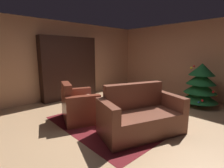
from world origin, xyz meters
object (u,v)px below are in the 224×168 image
object	(u,v)px
armchair_red	(79,107)
coffee_table	(109,105)
book_stack_on_table	(110,103)
bookshelf_unit	(72,69)
decorated_tree	(200,85)
couch_red	(140,117)
bottle_on_table	(117,100)

from	to	relation	value
armchair_red	coffee_table	bearing A→B (deg)	44.07
coffee_table	book_stack_on_table	distance (m)	0.09
bookshelf_unit	book_stack_on_table	xyz separation A→B (m)	(2.45, -0.44, -0.58)
book_stack_on_table	decorated_tree	distance (m)	2.90
couch_red	decorated_tree	size ratio (longest dim) A/B	1.41
armchair_red	decorated_tree	xyz separation A→B (m)	(1.55, 3.22, 0.32)
armchair_red	bookshelf_unit	bearing A→B (deg)	153.51
couch_red	book_stack_on_table	distance (m)	0.85
couch_red	bottle_on_table	bearing A→B (deg)	176.65
bookshelf_unit	coffee_table	world-z (taller)	bookshelf_unit
coffee_table	bottle_on_table	size ratio (longest dim) A/B	2.55
couch_red	decorated_tree	xyz separation A→B (m)	(0.14, 2.65, 0.32)
bookshelf_unit	bottle_on_table	bearing A→B (deg)	-7.29
armchair_red	bottle_on_table	world-z (taller)	armchair_red
armchair_red	book_stack_on_table	size ratio (longest dim) A/B	5.38
bottle_on_table	coffee_table	bearing A→B (deg)	-149.18
bookshelf_unit	bottle_on_table	xyz separation A→B (m)	(2.58, -0.33, -0.51)
couch_red	coffee_table	world-z (taller)	couch_red
book_stack_on_table	bottle_on_table	bearing A→B (deg)	40.43
book_stack_on_table	decorated_tree	bearing A→B (deg)	70.07
book_stack_on_table	decorated_tree	world-z (taller)	decorated_tree
bottle_on_table	decorated_tree	distance (m)	2.75
book_stack_on_table	decorated_tree	xyz separation A→B (m)	(0.99, 2.72, 0.20)
bookshelf_unit	book_stack_on_table	distance (m)	2.56
book_stack_on_table	bottle_on_table	distance (m)	0.18
bookshelf_unit	armchair_red	world-z (taller)	bookshelf_unit
book_stack_on_table	bottle_on_table	xyz separation A→B (m)	(0.13, 0.11, 0.07)
couch_red	decorated_tree	world-z (taller)	decorated_tree
bookshelf_unit	couch_red	distance (m)	3.39
couch_red	book_stack_on_table	bearing A→B (deg)	-175.41
couch_red	bottle_on_table	size ratio (longest dim) A/B	6.61
bookshelf_unit	armchair_red	bearing A→B (deg)	-26.49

